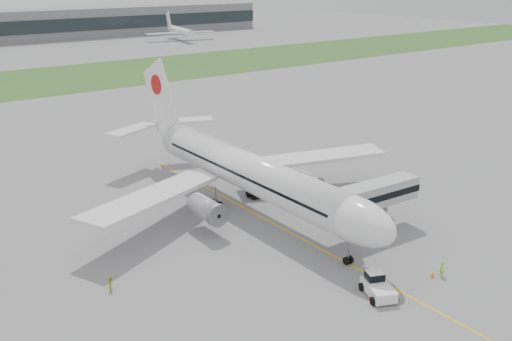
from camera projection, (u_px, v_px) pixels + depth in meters
ground at (265, 219)px, 74.51m from camera, size 600.00×600.00×0.00m
apron_markings at (290, 233)px, 70.73m from camera, size 70.00×70.00×0.04m
grass_strip at (13, 84)px, 165.24m from camera, size 600.00×50.00×0.02m
airliner at (243, 169)px, 76.33m from camera, size 48.13×53.95×17.88m
pushback_tug at (377, 286)px, 56.88m from camera, size 3.94×4.65×2.09m
jet_bridge at (369, 197)px, 69.04m from camera, size 14.12×4.02×6.49m
safety_cone_left at (371, 298)px, 55.95m from camera, size 0.43×0.43×0.59m
safety_cone_right at (433, 275)px, 60.27m from camera, size 0.44×0.44×0.61m
ground_crew_near at (442, 269)px, 60.36m from camera, size 0.66×0.46×1.75m
ground_crew_far at (111, 283)px, 57.75m from camera, size 0.87×0.95×1.56m
distant_aircraft_right at (181, 40)px, 269.78m from camera, size 37.85×34.83×12.54m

